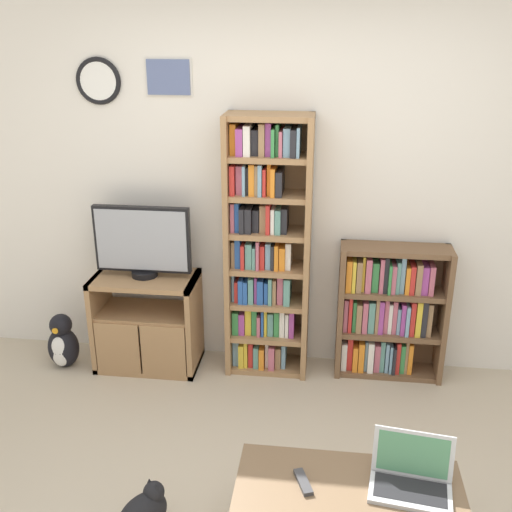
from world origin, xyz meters
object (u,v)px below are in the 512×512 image
at_px(coffee_table, 349,500).
at_px(remote_near_laptop, 303,482).
at_px(bookshelf_tall, 265,250).
at_px(tv_stand, 147,322).
at_px(laptop, 411,476).
at_px(penguin_figurine, 63,343).
at_px(television, 142,242).
at_px(bookshelf_short, 387,312).

distance_m(coffee_table, remote_near_laptop, 0.21).
bearing_deg(remote_near_laptop, bookshelf_tall, 81.42).
bearing_deg(tv_stand, bookshelf_tall, 6.28).
distance_m(laptop, remote_near_laptop, 0.48).
height_order(tv_stand, laptop, tv_stand).
bearing_deg(penguin_figurine, television, 12.24).
bearing_deg(tv_stand, penguin_figurine, -170.59).
relative_size(television, bookshelf_tall, 0.37).
bearing_deg(television, bookshelf_short, 2.92).
bearing_deg(tv_stand, remote_near_laptop, -51.92).
xyz_separation_m(bookshelf_short, coffee_table, (-0.29, -1.65, -0.13)).
bearing_deg(bookshelf_short, television, -177.08).
distance_m(bookshelf_tall, coffee_table, 1.80).
bearing_deg(remote_near_laptop, penguin_figurine, 120.75).
relative_size(bookshelf_short, remote_near_laptop, 5.73).
bearing_deg(tv_stand, bookshelf_short, 3.97).
bearing_deg(tv_stand, coffee_table, -47.93).
height_order(television, bookshelf_tall, bookshelf_tall).
distance_m(tv_stand, bookshelf_short, 1.68).
xyz_separation_m(bookshelf_short, penguin_figurine, (-2.27, -0.22, -0.29)).
height_order(television, bookshelf_short, television).
relative_size(coffee_table, laptop, 2.64).
distance_m(tv_stand, television, 0.59).
bearing_deg(penguin_figurine, tv_stand, 9.41).
xyz_separation_m(television, laptop, (1.66, -1.49, -0.50)).
relative_size(laptop, remote_near_laptop, 2.33).
xyz_separation_m(tv_stand, television, (-0.00, 0.03, 0.59)).
bearing_deg(laptop, penguin_figurine, 156.57).
height_order(tv_stand, television, television).
bearing_deg(bookshelf_tall, remote_near_laptop, -77.63).
relative_size(bookshelf_tall, bookshelf_short, 1.90).
bearing_deg(bookshelf_short, penguin_figurine, -174.59).
relative_size(coffee_table, remote_near_laptop, 6.17).
height_order(coffee_table, penguin_figurine, penguin_figurine).
xyz_separation_m(bookshelf_short, remote_near_laptop, (-0.49, -1.62, -0.08)).
xyz_separation_m(bookshelf_tall, laptop, (0.83, -1.55, -0.45)).
relative_size(laptop, penguin_figurine, 0.94).
distance_m(television, laptop, 2.28).
bearing_deg(coffee_table, remote_near_laptop, 171.97).
height_order(television, penguin_figurine, television).
distance_m(bookshelf_tall, penguin_figurine, 1.61).
height_order(tv_stand, penguin_figurine, tv_stand).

